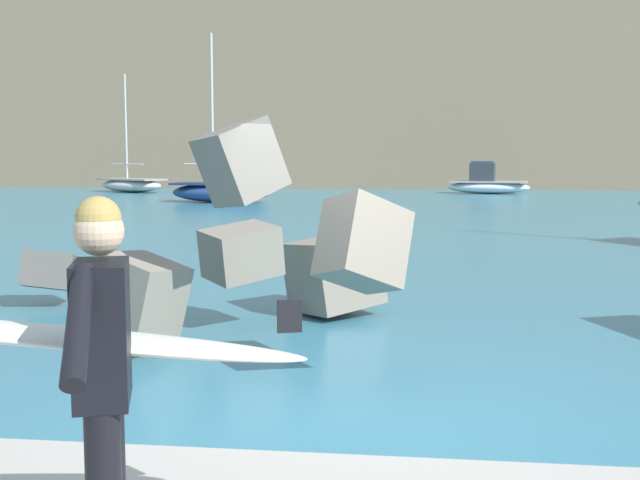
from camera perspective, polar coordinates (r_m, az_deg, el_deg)
The scene contains 6 objects.
ground_plane at distance 7.03m, azimuth 3.06°, elevation -11.90°, with size 400.00×400.00×0.00m, color teal.
surfer_with_board at distance 3.55m, azimuth -16.09°, elevation -8.75°, with size 2.10×1.41×1.78m.
boat_near_left at distance 37.67m, azimuth -7.34°, elevation 3.59°, with size 5.15×2.71×8.01m.
boat_near_right at distance 47.40m, azimuth 12.20°, elevation 4.07°, with size 5.09×2.65×1.94m.
boat_mid_left at distance 49.66m, azimuth -13.71°, elevation 4.01°, with size 5.27×4.12×7.27m.
headland_bluff at distance 75.81m, azimuth 2.06°, elevation 11.16°, with size 102.37×45.03×17.63m.
Camera 1 is at (0.44, -6.67, 2.17)m, focal length 43.48 mm.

